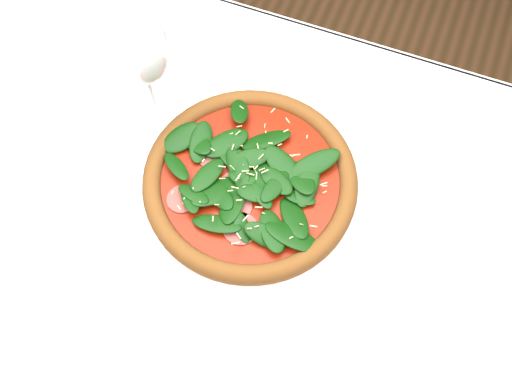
% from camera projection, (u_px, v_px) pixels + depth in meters
% --- Properties ---
extents(ground, '(6.00, 6.00, 0.00)m').
position_uv_depth(ground, '(232.00, 321.00, 1.56)').
color(ground, brown).
rests_on(ground, ground).
extents(dining_table, '(1.21, 0.81, 0.75)m').
position_uv_depth(dining_table, '(217.00, 230.00, 0.97)').
color(dining_table, silver).
rests_on(dining_table, ground).
extents(plate, '(0.38, 0.38, 0.02)m').
position_uv_depth(plate, '(250.00, 185.00, 0.89)').
color(plate, white).
rests_on(plate, dining_table).
extents(pizza, '(0.42, 0.42, 0.04)m').
position_uv_depth(pizza, '(250.00, 179.00, 0.87)').
color(pizza, brown).
rests_on(pizza, plate).
extents(wine_glass, '(0.09, 0.09, 0.22)m').
position_uv_depth(wine_glass, '(140.00, 52.00, 0.82)').
color(wine_glass, white).
rests_on(wine_glass, dining_table).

